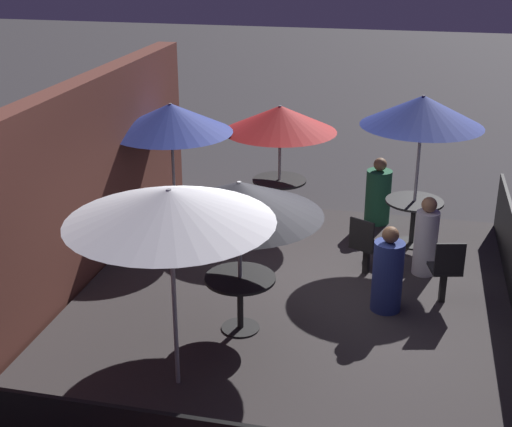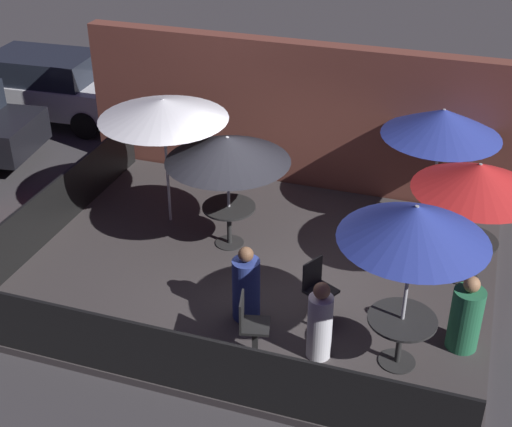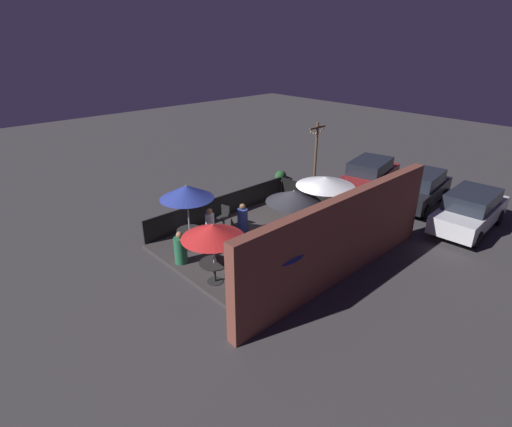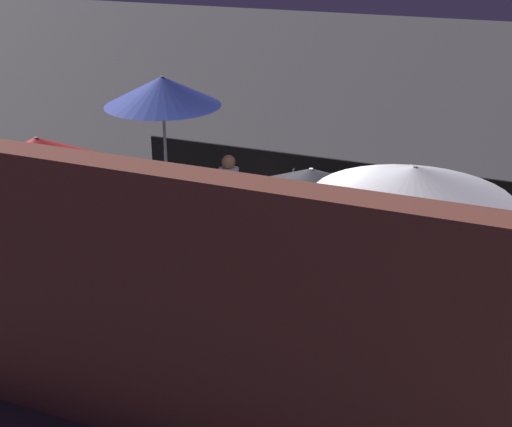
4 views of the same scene
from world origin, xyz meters
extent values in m
plane|color=#383538|center=(0.00, 0.00, 0.00)|extent=(60.00, 60.00, 0.00)
cube|color=#383333|center=(0.00, 0.00, 0.06)|extent=(7.49, 6.00, 0.12)
cube|color=brown|center=(0.00, 3.23, 1.47)|extent=(9.09, 0.36, 2.93)
cube|color=black|center=(0.00, -2.96, 0.59)|extent=(7.29, 0.05, 0.95)
cube|color=black|center=(-3.70, 0.00, 0.59)|extent=(0.05, 5.80, 0.95)
cylinder|color=#B2B2B7|center=(3.21, 0.79, 1.13)|extent=(0.05, 0.05, 2.02)
cone|color=red|center=(3.21, 0.79, 1.92)|extent=(1.95, 1.95, 0.45)
cylinder|color=#B2B2B7|center=(2.54, -1.54, 1.35)|extent=(0.05, 0.05, 2.46)
cone|color=#283893|center=(2.54, -1.54, 2.34)|extent=(1.89, 1.89, 0.47)
cylinder|color=#B2B2B7|center=(-0.67, 0.54, 1.12)|extent=(0.05, 0.05, 2.01)
cone|color=black|center=(-0.67, 0.54, 1.91)|extent=(2.06, 2.06, 0.43)
cylinder|color=#B2B2B7|center=(2.50, 2.50, 1.19)|extent=(0.05, 0.05, 2.13)
cone|color=#283893|center=(2.50, 2.50, 2.01)|extent=(2.06, 2.06, 0.49)
cylinder|color=#B2B2B7|center=(-1.97, 0.95, 1.29)|extent=(0.05, 0.05, 2.34)
cone|color=silver|center=(-1.97, 0.95, 2.28)|extent=(2.21, 2.21, 0.36)
cylinder|color=black|center=(3.21, 0.79, 0.13)|extent=(0.52, 0.52, 0.02)
cylinder|color=black|center=(3.21, 0.79, 0.45)|extent=(0.08, 0.08, 0.67)
cylinder|color=black|center=(3.21, 0.79, 0.81)|extent=(0.95, 0.95, 0.04)
cylinder|color=black|center=(2.54, -1.54, 0.13)|extent=(0.51, 0.51, 0.02)
cylinder|color=black|center=(2.54, -1.54, 0.48)|extent=(0.08, 0.08, 0.72)
cylinder|color=black|center=(2.54, -1.54, 0.86)|extent=(0.92, 0.92, 0.04)
cylinder|color=black|center=(-0.67, 0.54, 0.13)|extent=(0.49, 0.49, 0.02)
cylinder|color=black|center=(-0.67, 0.54, 0.47)|extent=(0.08, 0.08, 0.70)
cylinder|color=black|center=(-0.67, 0.54, 0.84)|extent=(0.90, 0.90, 0.04)
cube|color=black|center=(1.29, -0.91, 0.34)|extent=(0.11, 0.11, 0.43)
cube|color=black|center=(1.29, -0.91, 0.57)|extent=(0.54, 0.54, 0.04)
cube|color=black|center=(1.13, -0.82, 0.81)|extent=(0.21, 0.37, 0.44)
cube|color=black|center=(0.65, -2.00, 0.36)|extent=(0.10, 0.10, 0.48)
cube|color=black|center=(0.65, -2.00, 0.62)|extent=(0.48, 0.48, 0.04)
cube|color=black|center=(0.47, -2.05, 0.86)|extent=(0.12, 0.40, 0.44)
cylinder|color=navy|center=(0.26, -1.26, 0.61)|extent=(0.42, 0.42, 0.99)
sphere|color=brown|center=(0.26, -1.26, 1.22)|extent=(0.22, 0.22, 0.22)
cylinder|color=#236642|center=(3.34, -0.93, 0.60)|extent=(0.62, 0.62, 0.95)
sphere|color=#9E704C|center=(3.34, -0.93, 1.18)|extent=(0.23, 0.23, 0.23)
cylinder|color=silver|center=(1.48, -1.75, 0.61)|extent=(0.37, 0.37, 0.98)
sphere|color=#9E704C|center=(1.48, -1.75, 1.22)|extent=(0.23, 0.23, 0.23)
cylinder|color=black|center=(-6.55, 2.95, 0.32)|extent=(0.66, 0.26, 0.64)
cube|color=silver|center=(-6.82, 4.59, 0.67)|extent=(4.46, 1.94, 0.70)
cube|color=#1E232D|center=(-6.82, 4.59, 1.32)|extent=(2.49, 1.69, 0.60)
cylinder|color=black|center=(-5.51, 5.47, 0.32)|extent=(0.65, 0.21, 0.64)
cylinder|color=black|center=(-5.42, 3.86, 0.32)|extent=(0.65, 0.21, 0.64)
cylinder|color=black|center=(-8.22, 5.32, 0.32)|extent=(0.65, 0.21, 0.64)
camera|label=1|loc=(-8.41, -1.43, 4.93)|focal=50.00mm
camera|label=2|loc=(3.05, -9.14, 6.79)|focal=50.00mm
camera|label=3|loc=(9.50, 9.52, 7.31)|focal=28.00mm
camera|label=4|loc=(-3.17, 8.29, 4.97)|focal=50.00mm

